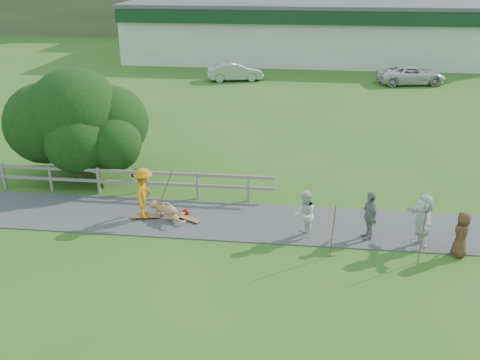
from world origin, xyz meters
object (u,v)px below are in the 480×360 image
(car_white, at_px, (411,75))
(bbq, at_px, (138,182))
(car_silver, at_px, (235,72))
(tree, at_px, (78,136))
(spectator_b, at_px, (369,216))
(skater_rider, at_px, (144,196))
(spectator_c, at_px, (462,234))
(spectator_a, at_px, (304,215))
(spectator_d, at_px, (422,221))
(skater_fallen, at_px, (167,211))

(car_white, xyz_separation_m, bbq, (-14.34, -21.73, -0.24))
(car_silver, bearing_deg, tree, 153.24)
(bbq, bearing_deg, spectator_b, -16.81)
(car_silver, bearing_deg, skater_rider, 164.34)
(skater_rider, height_order, spectator_c, skater_rider)
(skater_rider, xyz_separation_m, spectator_b, (7.82, -0.54, -0.07))
(skater_rider, bearing_deg, spectator_c, -97.49)
(spectator_c, bearing_deg, car_white, -166.93)
(spectator_a, xyz_separation_m, spectator_c, (4.90, -0.60, -0.09))
(spectator_c, distance_m, bbq, 12.10)
(skater_rider, height_order, spectator_a, skater_rider)
(spectator_d, bearing_deg, spectator_b, -109.12)
(spectator_c, xyz_separation_m, car_white, (2.81, 25.38, -0.07))
(spectator_b, relative_size, spectator_d, 0.92)
(skater_fallen, relative_size, spectator_b, 1.04)
(car_silver, bearing_deg, spectator_b, -177.73)
(skater_fallen, xyz_separation_m, tree, (-4.67, 3.63, 1.48))
(spectator_b, bearing_deg, skater_fallen, -108.46)
(skater_fallen, xyz_separation_m, spectator_b, (7.04, -0.65, 0.53))
(spectator_b, xyz_separation_m, spectator_c, (2.76, -0.79, -0.10))
(spectator_a, xyz_separation_m, car_white, (7.71, 24.78, -0.16))
(spectator_a, bearing_deg, car_silver, -173.27)
(spectator_c, relative_size, car_white, 0.30)
(spectator_b, height_order, car_white, spectator_b)
(car_silver, bearing_deg, spectator_d, -174.58)
(spectator_a, height_order, car_white, spectator_a)
(skater_rider, bearing_deg, bbq, 21.92)
(skater_rider, distance_m, car_silver, 23.73)
(skater_rider, relative_size, car_silver, 0.45)
(spectator_b, bearing_deg, bbq, -121.22)
(spectator_b, relative_size, car_silver, 0.41)
(spectator_d, relative_size, tree, 0.29)
(skater_fallen, bearing_deg, spectator_d, -58.15)
(spectator_b, bearing_deg, spectator_c, 60.87)
(spectator_c, relative_size, tree, 0.24)
(tree, bearing_deg, spectator_c, -19.30)
(spectator_a, distance_m, car_white, 25.95)
(spectator_d, xyz_separation_m, car_silver, (-9.22, 24.63, -0.25))
(skater_fallen, bearing_deg, spectator_c, -59.85)
(spectator_d, xyz_separation_m, car_white, (3.94, 24.95, -0.24))
(skater_rider, bearing_deg, car_white, -29.45)
(skater_rider, height_order, tree, tree)
(skater_rider, height_order, skater_fallen, skater_rider)
(skater_fallen, relative_size, bbq, 1.96)
(tree, bearing_deg, bbq, -25.78)
(spectator_d, distance_m, car_white, 25.26)
(spectator_a, relative_size, spectator_c, 1.12)
(spectator_c, distance_m, car_silver, 27.11)
(spectator_a, bearing_deg, spectator_d, 81.58)
(skater_rider, height_order, car_silver, skater_rider)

